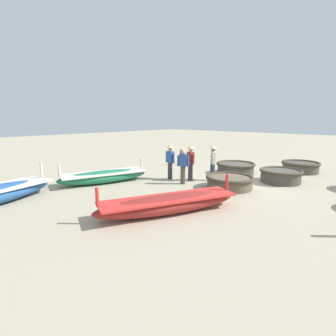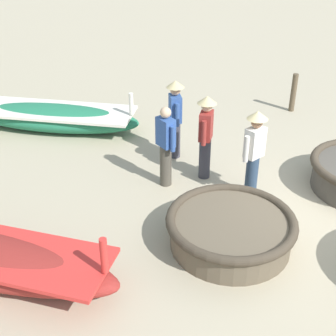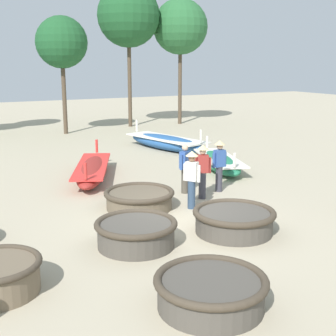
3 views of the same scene
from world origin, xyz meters
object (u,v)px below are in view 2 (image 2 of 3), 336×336
fisherman_by_coracle (254,149)px  fisherman_with_hat (175,114)px  coracle_front_right (231,229)px  mooring_post_shoreline (293,93)px  long_boat_ochre_hull (54,117)px  fisherman_standing_right (166,145)px  fisherman_standing_left (206,132)px

fisherman_by_coracle → fisherman_with_hat: bearing=34.1°
coracle_front_right → mooring_post_shoreline: mooring_post_shoreline is taller
coracle_front_right → fisherman_with_hat: fisherman_with_hat is taller
long_boat_ochre_hull → mooring_post_shoreline: long_boat_ochre_hull is taller
long_boat_ochre_hull → fisherman_standing_right: 3.67m
fisherman_standing_left → fisherman_by_coracle: same height
fisherman_by_coracle → fisherman_standing_right: bearing=67.5°
fisherman_standing_left → coracle_front_right: bearing=179.8°
fisherman_by_coracle → fisherman_with_hat: size_ratio=1.00×
fisherman_with_hat → mooring_post_shoreline: (2.07, -3.32, -0.47)m
fisherman_standing_left → fisherman_standing_right: bearing=102.8°
coracle_front_right → mooring_post_shoreline: (5.07, -2.88, 0.20)m
fisherman_standing_right → fisherman_with_hat: bearing=-17.0°
long_boat_ochre_hull → fisherman_with_hat: 3.21m
fisherman_with_hat → long_boat_ochre_hull: bearing=56.3°
fisherman_standing_right → fisherman_with_hat: fisherman_with_hat is taller
coracle_front_right → fisherman_standing_right: (1.92, 0.77, 0.54)m
long_boat_ochre_hull → fisherman_by_coracle: fisherman_by_coracle is taller
long_boat_ochre_hull → fisherman_by_coracle: bearing=-132.4°
fisherman_standing_right → fisherman_standing_left: (0.18, -0.77, 0.12)m
long_boat_ochre_hull → fisherman_standing_left: bearing=-130.8°
fisherman_standing_right → mooring_post_shoreline: 4.83m
coracle_front_right → fisherman_by_coracle: 1.63m
fisherman_standing_right → fisherman_standing_left: size_ratio=0.94×
coracle_front_right → fisherman_standing_right: fisherman_standing_right is taller
long_boat_ochre_hull → mooring_post_shoreline: (0.33, -5.93, 0.19)m
fisherman_standing_right → mooring_post_shoreline: (3.15, -3.65, -0.35)m
fisherman_by_coracle → long_boat_ochre_hull: bearing=47.6°
fisherman_standing_right → fisherman_by_coracle: (-0.61, -1.47, 0.12)m
long_boat_ochre_hull → fisherman_standing_right: (-2.82, -2.28, 0.54)m
fisherman_standing_left → fisherman_with_hat: size_ratio=1.00×
coracle_front_right → long_boat_ochre_hull: size_ratio=0.48×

